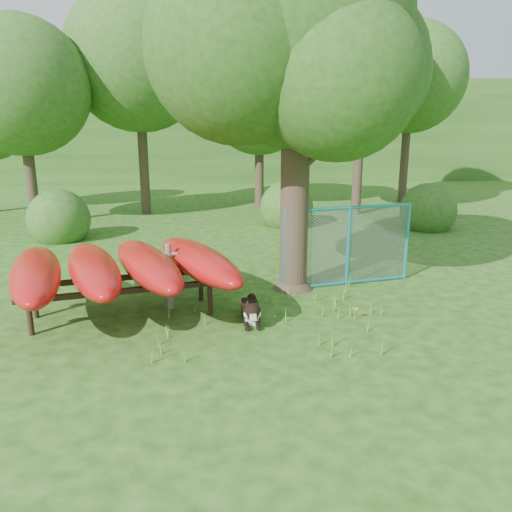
{
  "coord_description": "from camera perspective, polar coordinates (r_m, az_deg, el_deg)",
  "views": [
    {
      "loc": [
        -0.65,
        -7.43,
        3.26
      ],
      "look_at": [
        0.2,
        1.2,
        1.0
      ],
      "focal_mm": 35.0,
      "sensor_mm": 36.0,
      "label": 1
    }
  ],
  "objects": [
    {
      "name": "bg_tree_d",
      "position": [
        19.36,
        12.08,
        19.71
      ],
      "size": [
        4.8,
        4.8,
        7.5
      ],
      "color": "#36291D",
      "rests_on": "ground"
    },
    {
      "name": "kayak_rack",
      "position": [
        8.93,
        -15.19,
        -1.23
      ],
      "size": [
        4.52,
        4.04,
        1.18
      ],
      "rotation": [
        0.0,
        0.0,
        0.21
      ],
      "color": "black",
      "rests_on": "ground"
    },
    {
      "name": "ground",
      "position": [
        8.14,
        -0.58,
        -9.01
      ],
      "size": [
        80.0,
        80.0,
        0.0
      ],
      "primitive_type": "plane",
      "color": "#1F4D0F",
      "rests_on": "ground"
    },
    {
      "name": "bg_tree_c",
      "position": [
        20.56,
        0.39,
        16.97
      ],
      "size": [
        4.0,
        4.0,
        6.12
      ],
      "color": "#36291D",
      "rests_on": "ground"
    },
    {
      "name": "bg_tree_b",
      "position": [
        19.71,
        -13.35,
        21.09
      ],
      "size": [
        5.2,
        5.2,
        8.22
      ],
      "color": "#36291D",
      "rests_on": "ground"
    },
    {
      "name": "fence_section",
      "position": [
        10.56,
        10.49,
        1.14
      ],
      "size": [
        2.84,
        0.65,
        2.81
      ],
      "rotation": [
        0.0,
        0.0,
        0.2
      ],
      "color": "teal",
      "rests_on": "ground"
    },
    {
      "name": "wooded_hillside",
      "position": [
        35.43,
        -4.73,
        14.13
      ],
      "size": [
        80.0,
        12.0,
        6.0
      ],
      "primitive_type": "cube",
      "color": "#29561C",
      "rests_on": "ground"
    },
    {
      "name": "husky_dog",
      "position": [
        8.59,
        -0.56,
        -6.36
      ],
      "size": [
        0.3,
        1.17,
        0.52
      ],
      "rotation": [
        0.0,
        0.0,
        -0.02
      ],
      "color": "black",
      "rests_on": "ground"
    },
    {
      "name": "bg_tree_a",
      "position": [
        18.42,
        -25.32,
        17.09
      ],
      "size": [
        4.4,
        4.4,
        6.7
      ],
      "color": "#36291D",
      "rests_on": "ground"
    },
    {
      "name": "wildflower_clump",
      "position": [
        8.82,
        11.27,
        -6.06
      ],
      "size": [
        0.11,
        0.11,
        0.24
      ],
      "rotation": [
        0.0,
        0.0,
        -0.4
      ],
      "color": "#59912F",
      "rests_on": "ground"
    },
    {
      "name": "oak_tree",
      "position": [
        10.01,
        4.47,
        22.81
      ],
      "size": [
        5.53,
        4.82,
        7.04
      ],
      "rotation": [
        0.0,
        0.0,
        0.1
      ],
      "color": "#36291D",
      "rests_on": "ground"
    },
    {
      "name": "wooden_post",
      "position": [
        9.19,
        -9.88,
        -2.11
      ],
      "size": [
        0.33,
        0.12,
        1.23
      ],
      "rotation": [
        0.0,
        0.0,
        -0.02
      ],
      "color": "#675B4D",
      "rests_on": "ground"
    },
    {
      "name": "shrub_left",
      "position": [
        15.89,
        -21.4,
        1.74
      ],
      "size": [
        1.8,
        1.8,
        1.8
      ],
      "primitive_type": "sphere",
      "color": "#29561C",
      "rests_on": "ground"
    },
    {
      "name": "shrub_right",
      "position": [
        17.31,
        18.9,
        2.96
      ],
      "size": [
        1.8,
        1.8,
        1.8
      ],
      "primitive_type": "sphere",
      "color": "#29561C",
      "rests_on": "ground"
    },
    {
      "name": "shrub_mid",
      "position": [
        16.96,
        3.47,
        3.49
      ],
      "size": [
        1.8,
        1.8,
        1.8
      ],
      "primitive_type": "sphere",
      "color": "#29561C",
      "rests_on": "ground"
    },
    {
      "name": "bg_tree_e",
      "position": [
        23.19,
        17.24,
        18.86
      ],
      "size": [
        4.6,
        4.6,
        7.55
      ],
      "color": "#36291D",
      "rests_on": "ground"
    }
  ]
}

